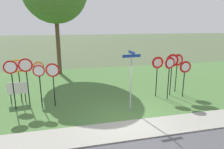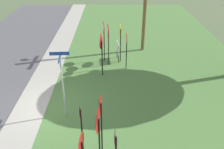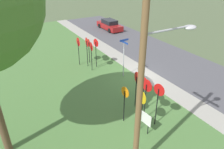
{
  "view_description": "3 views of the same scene",
  "coord_description": "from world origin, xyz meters",
  "px_view_note": "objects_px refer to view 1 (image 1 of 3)",
  "views": [
    {
      "loc": [
        -2.64,
        -8.17,
        4.54
      ],
      "look_at": [
        0.14,
        3.41,
        1.47
      ],
      "focal_mm": 31.65,
      "sensor_mm": 36.0,
      "label": 1
    },
    {
      "loc": [
        9.9,
        3.12,
        7.25
      ],
      "look_at": [
        -1.16,
        3.19,
        1.24
      ],
      "focal_mm": 39.82,
      "sensor_mm": 36.0,
      "label": 2
    },
    {
      "loc": [
        -12.56,
        9.8,
        8.43
      ],
      "look_at": [
        -1.5,
        3.32,
        1.72
      ],
      "focal_mm": 34.27,
      "sensor_mm": 36.0,
      "label": 3
    }
  ],
  "objects_px": {
    "stop_sign_far_center": "(39,72)",
    "stop_sign_center_tall": "(18,71)",
    "yield_sign_near_right": "(185,70)",
    "stop_sign_near_left": "(26,72)",
    "stop_sign_far_right": "(11,74)",
    "yield_sign_near_left": "(157,67)",
    "yield_sign_center": "(177,64)",
    "stop_sign_near_right": "(53,75)",
    "street_name_post": "(131,77)",
    "yield_sign_far_left": "(172,64)",
    "yield_sign_far_right": "(170,68)",
    "stop_sign_far_left": "(39,78)",
    "notice_board": "(17,89)"
  },
  "relations": [
    {
      "from": "stop_sign_near_left",
      "to": "yield_sign_center",
      "type": "height_order",
      "value": "stop_sign_near_left"
    },
    {
      "from": "stop_sign_center_tall",
      "to": "yield_sign_far_right",
      "type": "relative_size",
      "value": 0.98
    },
    {
      "from": "stop_sign_far_right",
      "to": "yield_sign_near_right",
      "type": "bearing_deg",
      "value": -12.77
    },
    {
      "from": "stop_sign_near_left",
      "to": "yield_sign_near_right",
      "type": "bearing_deg",
      "value": -12.03
    },
    {
      "from": "yield_sign_center",
      "to": "street_name_post",
      "type": "height_order",
      "value": "street_name_post"
    },
    {
      "from": "stop_sign_near_right",
      "to": "yield_sign_far_left",
      "type": "height_order",
      "value": "yield_sign_far_left"
    },
    {
      "from": "stop_sign_far_right",
      "to": "stop_sign_center_tall",
      "type": "height_order",
      "value": "stop_sign_far_right"
    },
    {
      "from": "stop_sign_far_center",
      "to": "yield_sign_center",
      "type": "height_order",
      "value": "yield_sign_center"
    },
    {
      "from": "yield_sign_center",
      "to": "yield_sign_near_right",
      "type": "bearing_deg",
      "value": -93.36
    },
    {
      "from": "stop_sign_near_left",
      "to": "yield_sign_far_right",
      "type": "distance_m",
      "value": 8.11
    },
    {
      "from": "stop_sign_center_tall",
      "to": "yield_sign_near_left",
      "type": "distance_m",
      "value": 8.23
    },
    {
      "from": "stop_sign_near_right",
      "to": "yield_sign_center",
      "type": "distance_m",
      "value": 7.91
    },
    {
      "from": "stop_sign_near_right",
      "to": "yield_sign_far_right",
      "type": "height_order",
      "value": "yield_sign_far_right"
    },
    {
      "from": "yield_sign_far_left",
      "to": "notice_board",
      "type": "relative_size",
      "value": 2.16
    },
    {
      "from": "stop_sign_center_tall",
      "to": "yield_sign_far_right",
      "type": "distance_m",
      "value": 8.79
    },
    {
      "from": "stop_sign_center_tall",
      "to": "yield_sign_far_right",
      "type": "bearing_deg",
      "value": -5.71
    },
    {
      "from": "notice_board",
      "to": "yield_sign_center",
      "type": "bearing_deg",
      "value": -8.08
    },
    {
      "from": "stop_sign_far_left",
      "to": "yield_sign_far_right",
      "type": "distance_m",
      "value": 7.38
    },
    {
      "from": "stop_sign_far_right",
      "to": "yield_sign_near_left",
      "type": "relative_size",
      "value": 1.05
    },
    {
      "from": "stop_sign_near_right",
      "to": "yield_sign_far_left",
      "type": "bearing_deg",
      "value": 11.91
    },
    {
      "from": "stop_sign_center_tall",
      "to": "notice_board",
      "type": "xyz_separation_m",
      "value": [
        -0.14,
        -0.13,
        -1.04
      ]
    },
    {
      "from": "stop_sign_far_center",
      "to": "stop_sign_far_right",
      "type": "height_order",
      "value": "stop_sign_far_right"
    },
    {
      "from": "stop_sign_center_tall",
      "to": "yield_sign_near_left",
      "type": "height_order",
      "value": "stop_sign_center_tall"
    },
    {
      "from": "stop_sign_far_left",
      "to": "yield_sign_near_right",
      "type": "bearing_deg",
      "value": 2.2
    },
    {
      "from": "yield_sign_far_left",
      "to": "stop_sign_far_right",
      "type": "bearing_deg",
      "value": -174.38
    },
    {
      "from": "stop_sign_near_right",
      "to": "street_name_post",
      "type": "bearing_deg",
      "value": -10.95
    },
    {
      "from": "stop_sign_far_left",
      "to": "stop_sign_far_center",
      "type": "distance_m",
      "value": 1.53
    },
    {
      "from": "stop_sign_near_right",
      "to": "yield_sign_center",
      "type": "relative_size",
      "value": 0.95
    },
    {
      "from": "stop_sign_center_tall",
      "to": "street_name_post",
      "type": "bearing_deg",
      "value": -19.77
    },
    {
      "from": "yield_sign_near_left",
      "to": "yield_sign_far_right",
      "type": "height_order",
      "value": "yield_sign_far_right"
    },
    {
      "from": "yield_sign_near_left",
      "to": "yield_sign_far_left",
      "type": "relative_size",
      "value": 0.95
    },
    {
      "from": "stop_sign_far_right",
      "to": "yield_sign_near_right",
      "type": "relative_size",
      "value": 1.16
    },
    {
      "from": "yield_sign_center",
      "to": "stop_sign_near_right",
      "type": "bearing_deg",
      "value": -175.07
    },
    {
      "from": "stop_sign_near_right",
      "to": "yield_sign_near_right",
      "type": "bearing_deg",
      "value": 8.38
    },
    {
      "from": "stop_sign_near_right",
      "to": "yield_sign_near_right",
      "type": "height_order",
      "value": "stop_sign_near_right"
    },
    {
      "from": "stop_sign_near_left",
      "to": "yield_sign_center",
      "type": "bearing_deg",
      "value": -5.85
    },
    {
      "from": "stop_sign_far_right",
      "to": "yield_sign_far_right",
      "type": "distance_m",
      "value": 8.75
    },
    {
      "from": "yield_sign_center",
      "to": "stop_sign_far_right",
      "type": "bearing_deg",
      "value": -176.47
    },
    {
      "from": "yield_sign_center",
      "to": "stop_sign_far_left",
      "type": "bearing_deg",
      "value": -175.2
    },
    {
      "from": "stop_sign_near_left",
      "to": "stop_sign_near_right",
      "type": "distance_m",
      "value": 1.45
    },
    {
      "from": "stop_sign_far_left",
      "to": "stop_sign_far_right",
      "type": "relative_size",
      "value": 0.9
    },
    {
      "from": "yield_sign_near_left",
      "to": "yield_sign_far_right",
      "type": "bearing_deg",
      "value": -50.3
    },
    {
      "from": "stop_sign_near_left",
      "to": "stop_sign_near_right",
      "type": "relative_size",
      "value": 1.1
    },
    {
      "from": "stop_sign_far_center",
      "to": "stop_sign_center_tall",
      "type": "distance_m",
      "value": 1.14
    },
    {
      "from": "yield_sign_far_right",
      "to": "stop_sign_near_right",
      "type": "bearing_deg",
      "value": 166.19
    },
    {
      "from": "stop_sign_far_center",
      "to": "yield_sign_far_right",
      "type": "relative_size",
      "value": 0.89
    },
    {
      "from": "yield_sign_near_left",
      "to": "street_name_post",
      "type": "distance_m",
      "value": 2.88
    },
    {
      "from": "stop_sign_far_center",
      "to": "yield_sign_near_right",
      "type": "bearing_deg",
      "value": -17.99
    },
    {
      "from": "yield_sign_far_right",
      "to": "notice_board",
      "type": "bearing_deg",
      "value": 160.7
    },
    {
      "from": "notice_board",
      "to": "yield_sign_far_right",
      "type": "bearing_deg",
      "value": -15.74
    }
  ]
}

